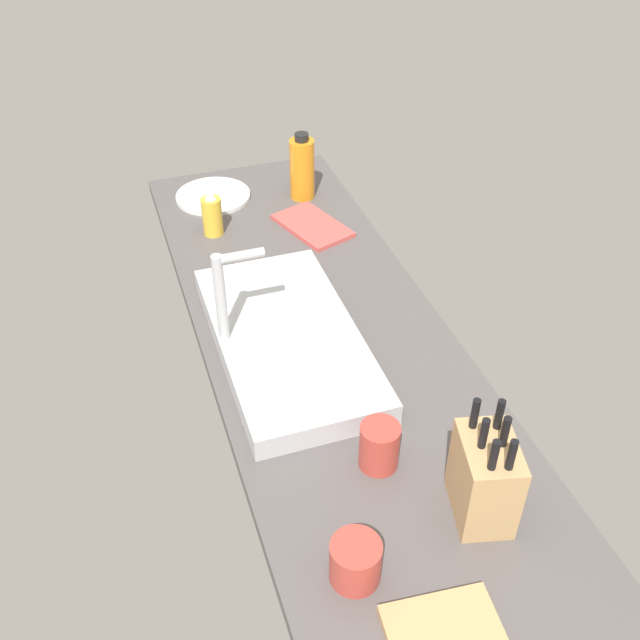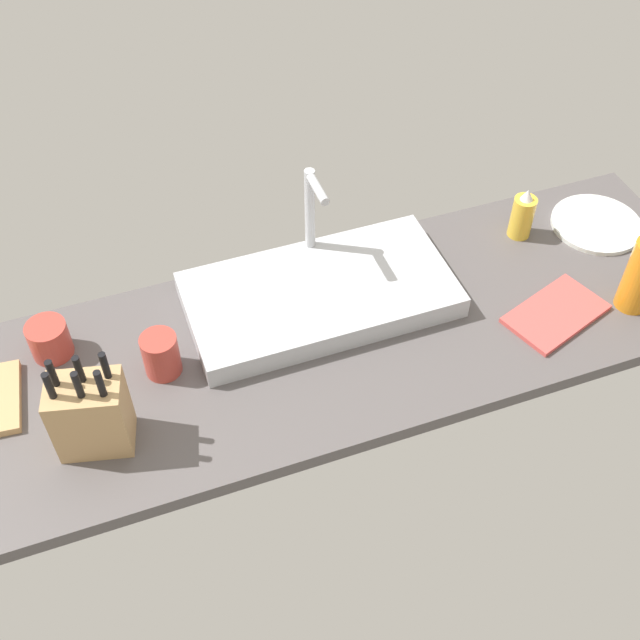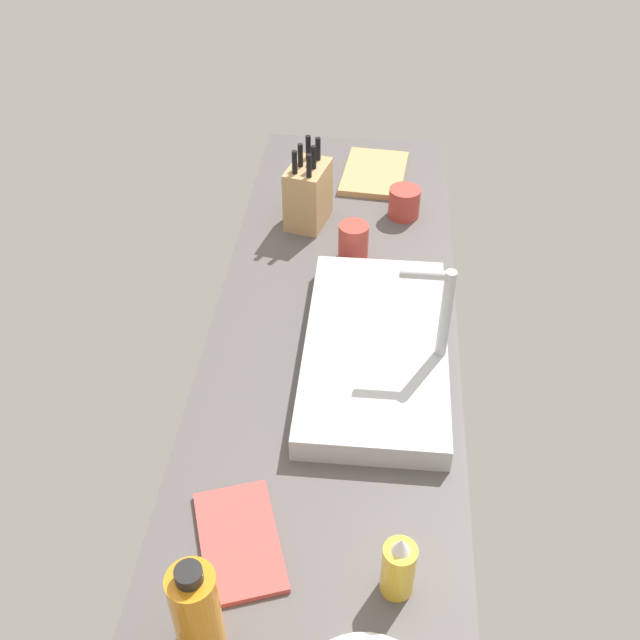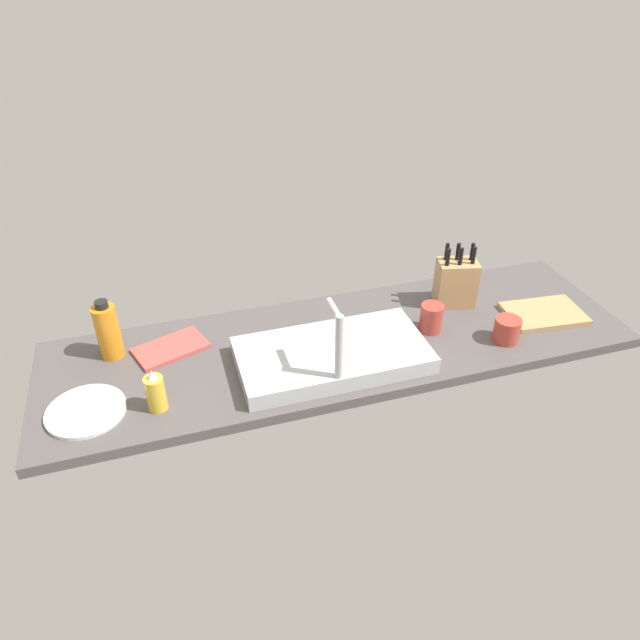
{
  "view_description": "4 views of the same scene",
  "coord_description": "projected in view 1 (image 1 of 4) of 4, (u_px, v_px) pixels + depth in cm",
  "views": [
    {
      "loc": [
        -116.63,
        43.21,
        114.42
      ],
      "look_at": [
        6.96,
        1.97,
        9.81
      ],
      "focal_mm": 41.32,
      "sensor_mm": 36.0,
      "label": 1
    },
    {
      "loc": [
        -36.23,
        -108.27,
        135.48
      ],
      "look_at": [
        3.0,
        0.02,
        9.26
      ],
      "focal_mm": 44.7,
      "sensor_mm": 36.0,
      "label": 2
    },
    {
      "loc": [
        127.59,
        8.97,
        118.15
      ],
      "look_at": [
        2.26,
        -2.65,
        10.21
      ],
      "focal_mm": 42.17,
      "sensor_mm": 36.0,
      "label": 3
    },
    {
      "loc": [
        53.07,
        148.1,
        118.77
      ],
      "look_at": [
        7.37,
        -0.62,
        12.99
      ],
      "focal_mm": 32.61,
      "sensor_mm": 36.0,
      "label": 4
    }
  ],
  "objects": [
    {
      "name": "countertop_slab",
      "position": [
        338.0,
        364.0,
        1.67
      ],
      "size": [
        196.04,
        57.32,
        3.5
      ],
      "primitive_type": "cube",
      "color": "#514C4C",
      "rests_on": "ground"
    },
    {
      "name": "sink_basin",
      "position": [
        287.0,
        340.0,
        1.67
      ],
      "size": [
        59.91,
        30.74,
        5.51
      ],
      "primitive_type": "cube",
      "color": "#B7BABF",
      "rests_on": "countertop_slab"
    },
    {
      "name": "faucet",
      "position": [
        225.0,
        300.0,
        1.58
      ],
      "size": [
        5.5,
        11.26,
        26.95
      ],
      "color": "#B7BABF",
      "rests_on": "countertop_slab"
    },
    {
      "name": "knife_block",
      "position": [
        485.0,
        478.0,
        1.29
      ],
      "size": [
        15.8,
        12.55,
        23.33
      ],
      "rotation": [
        0.0,
        0.0,
        -0.24
      ],
      "color": "tan",
      "rests_on": "countertop_slab"
    },
    {
      "name": "soap_bottle",
      "position": [
        212.0,
        215.0,
        2.04
      ],
      "size": [
        5.6,
        5.6,
        13.75
      ],
      "color": "gold",
      "rests_on": "countertop_slab"
    },
    {
      "name": "water_bottle",
      "position": [
        302.0,
        168.0,
        2.18
      ],
      "size": [
        7.41,
        7.41,
        20.45
      ],
      "color": "orange",
      "rests_on": "countertop_slab"
    },
    {
      "name": "dinner_plate",
      "position": [
        213.0,
        196.0,
        2.23
      ],
      "size": [
        22.5,
        22.5,
        1.2
      ],
      "primitive_type": "cylinder",
      "color": "silver",
      "rests_on": "countertop_slab"
    },
    {
      "name": "dish_towel",
      "position": [
        312.0,
        226.0,
        2.1
      ],
      "size": [
        25.86,
        20.1,
        1.2
      ],
      "primitive_type": "cube",
      "rotation": [
        0.0,
        0.0,
        0.33
      ],
      "color": "#CC4C47",
      "rests_on": "countertop_slab"
    },
    {
      "name": "coffee_mug",
      "position": [
        379.0,
        446.0,
        1.4
      ],
      "size": [
        7.73,
        7.73,
        9.9
      ],
      "primitive_type": "cylinder",
      "color": "#B23D33",
      "rests_on": "countertop_slab"
    },
    {
      "name": "ceramic_cup",
      "position": [
        355.0,
        561.0,
        1.21
      ],
      "size": [
        8.71,
        8.71,
        8.34
      ],
      "primitive_type": "cylinder",
      "color": "#B23D33",
      "rests_on": "countertop_slab"
    }
  ]
}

